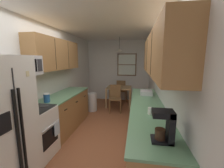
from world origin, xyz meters
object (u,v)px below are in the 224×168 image
(dish_rack, at_px, (146,93))
(table_serving_bowl, at_px, (118,86))
(dining_table, at_px, (119,90))
(coffee_maker, at_px, (166,126))
(storage_canister, at_px, (47,98))
(microwave_over_range, at_px, (22,66))
(stove_range, at_px, (34,133))
(dining_chair_far, at_px, (121,90))
(mug_by_coffeemaker, at_px, (150,111))
(trash_bin, at_px, (92,102))
(dining_chair_near, at_px, (115,97))

(dish_rack, bearing_deg, table_serving_bowl, 116.58)
(dining_table, relative_size, coffee_maker, 2.69)
(dining_table, distance_m, dish_rack, 2.03)
(dining_table, height_order, storage_canister, storage_canister)
(dining_table, relative_size, table_serving_bowl, 4.86)
(table_serving_bowl, bearing_deg, microwave_over_range, -110.51)
(stove_range, height_order, storage_canister, stove_range)
(dining_table, xyz_separation_m, dining_chair_far, (0.03, 0.61, -0.11))
(stove_range, height_order, table_serving_bowl, stove_range)
(microwave_over_range, xyz_separation_m, mug_by_coffeemaker, (2.12, 0.12, -0.70))
(microwave_over_range, distance_m, dining_table, 3.62)
(stove_range, height_order, trash_bin, stove_range)
(stove_range, relative_size, coffee_maker, 3.26)
(dining_table, distance_m, coffee_maker, 4.03)
(coffee_maker, bearing_deg, table_serving_bowl, 103.94)
(dining_chair_far, height_order, storage_canister, storage_canister)
(dining_table, xyz_separation_m, coffee_maker, (0.94, -3.89, 0.47))
(coffee_maker, xyz_separation_m, table_serving_bowl, (-0.97, 3.92, -0.32))
(microwave_over_range, height_order, dining_table, microwave_over_range)
(dish_rack, height_order, table_serving_bowl, dish_rack)
(table_serving_bowl, bearing_deg, dining_chair_far, 83.37)
(coffee_maker, height_order, table_serving_bowl, coffee_maker)
(stove_range, height_order, microwave_over_range, microwave_over_range)
(dining_table, bearing_deg, dish_rack, -63.94)
(microwave_over_range, relative_size, dining_table, 0.66)
(mug_by_coffeemaker, height_order, table_serving_bowl, mug_by_coffeemaker)
(microwave_over_range, xyz_separation_m, dish_rack, (2.13, 1.44, -0.71))
(storage_canister, relative_size, dish_rack, 0.53)
(stove_range, bearing_deg, coffee_maker, -17.59)
(microwave_over_range, height_order, coffee_maker, microwave_over_range)
(storage_canister, xyz_separation_m, coffee_maker, (2.09, -1.11, 0.09))
(microwave_over_range, distance_m, dining_chair_far, 4.21)
(microwave_over_range, height_order, table_serving_bowl, microwave_over_range)
(trash_bin, height_order, coffee_maker, coffee_maker)
(dish_rack, bearing_deg, mug_by_coffeemaker, -90.85)
(dining_chair_far, relative_size, storage_canister, 4.98)
(trash_bin, distance_m, storage_canister, 2.20)
(trash_bin, xyz_separation_m, table_serving_bowl, (0.81, 0.74, 0.45))
(dish_rack, relative_size, table_serving_bowl, 1.82)
(dining_chair_near, distance_m, storage_canister, 2.48)
(storage_canister, relative_size, coffee_maker, 0.54)
(stove_range, bearing_deg, storage_canister, 90.71)
(stove_range, bearing_deg, microwave_over_range, 179.97)
(coffee_maker, bearing_deg, mug_by_coffeemaker, 95.91)
(stove_range, relative_size, mug_by_coffeemaker, 9.81)
(table_serving_bowl, bearing_deg, dining_chair_near, -92.29)
(mug_by_coffeemaker, xyz_separation_m, table_serving_bowl, (-0.89, 3.15, -0.20))
(dining_chair_near, bearing_deg, microwave_over_range, -114.47)
(coffee_maker, bearing_deg, dining_chair_near, 106.92)
(microwave_over_range, bearing_deg, dining_chair_far, 71.46)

